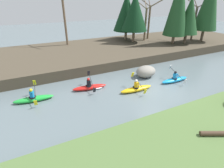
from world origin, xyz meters
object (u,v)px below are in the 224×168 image
(kayaker_middle, at_px, (136,88))
(boulder_midstream, at_px, (146,71))
(kayaker_lead, at_px, (175,79))
(kayaker_trailing, at_px, (91,87))
(kayaker_far_back, at_px, (34,98))

(kayaker_middle, xyz_separation_m, boulder_midstream, (2.24, 1.93, 0.31))
(kayaker_lead, xyz_separation_m, kayaker_trailing, (-7.06, 1.88, -0.02))
(kayaker_lead, height_order, kayaker_middle, same)
(kayaker_middle, relative_size, kayaker_trailing, 0.99)
(kayaker_trailing, bearing_deg, kayaker_lead, -8.14)
(kayaker_middle, bearing_deg, kayaker_trailing, 151.10)
(kayaker_far_back, bearing_deg, boulder_midstream, 5.55)
(kayaker_trailing, height_order, kayaker_far_back, same)
(kayaker_trailing, bearing_deg, boulder_midstream, 7.72)
(kayaker_middle, height_order, kayaker_far_back, same)
(kayaker_trailing, xyz_separation_m, kayaker_far_back, (-4.25, 0.03, 0.02))
(kayaker_middle, height_order, kayaker_trailing, same)
(boulder_midstream, bearing_deg, kayaker_trailing, -179.05)
(kayaker_lead, height_order, kayaker_far_back, same)
(kayaker_lead, distance_m, boulder_midstream, 2.61)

